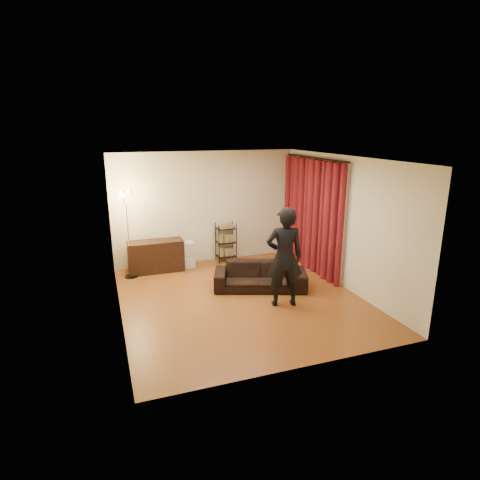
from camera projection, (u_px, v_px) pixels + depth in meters
name	position (u px, v px, depth m)	size (l,w,h in m)	color
floor	(240.00, 298.00, 7.86)	(5.00, 5.00, 0.00)	brown
ceiling	(240.00, 158.00, 7.13)	(5.00, 5.00, 0.00)	white
wall_back	(206.00, 207.00, 9.76)	(5.00, 5.00, 0.00)	beige
wall_front	(305.00, 277.00, 5.22)	(5.00, 5.00, 0.00)	beige
wall_left	(115.00, 243.00, 6.77)	(5.00, 5.00, 0.00)	beige
wall_right	(344.00, 223.00, 8.22)	(5.00, 5.00, 0.00)	beige
curtain_rod	(315.00, 158.00, 8.87)	(0.04, 0.04, 2.65)	black
curtain	(311.00, 216.00, 9.22)	(0.22, 2.65, 2.55)	maroon
sofa	(260.00, 276.00, 8.27)	(1.88, 0.73, 0.55)	black
person	(284.00, 257.00, 7.34)	(0.69, 0.45, 1.88)	black
media_cabinet	(156.00, 256.00, 9.24)	(1.25, 0.47, 0.73)	black
storage_boxes	(186.00, 255.00, 9.50)	(0.38, 0.30, 0.63)	beige
wire_shelf	(226.00, 242.00, 9.93)	(0.44, 0.31, 0.98)	black
floor_lamp	(128.00, 234.00, 8.72)	(0.36, 0.36, 1.98)	silver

